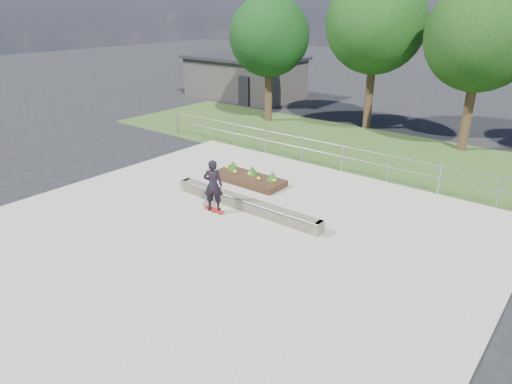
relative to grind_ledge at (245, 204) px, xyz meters
The scene contains 11 objects.
ground 2.15m from the grind_ledge, 71.25° to the right, with size 120.00×120.00×0.00m, color black.
grass_verge 9.01m from the grind_ledge, 85.64° to the left, with size 30.00×8.00×0.02m, color #2B441B.
concrete_slab 2.14m from the grind_ledge, 71.25° to the right, with size 15.00×15.00×0.06m, color gray.
fence 5.55m from the grind_ledge, 82.88° to the left, with size 20.06×0.06×1.20m.
building 20.84m from the grind_ledge, 129.80° to the left, with size 8.40×5.40×3.00m.
tree_far_left 13.97m from the grind_ledge, 123.67° to the left, with size 4.55×4.55×7.15m.
tree_mid_left 14.16m from the grind_ledge, 97.96° to the left, with size 5.25×5.25×8.25m.
tree_mid_right 13.48m from the grind_ledge, 72.91° to the left, with size 4.90×4.90×7.70m.
grind_ledge is the anchor object (origin of this frame).
planter_bed 2.62m from the grind_ledge, 126.58° to the left, with size 3.00×1.20×0.61m.
skateboarder 1.30m from the grind_ledge, 132.22° to the right, with size 0.80×0.69×1.84m.
Camera 1 is at (8.43, -8.84, 6.56)m, focal length 32.00 mm.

